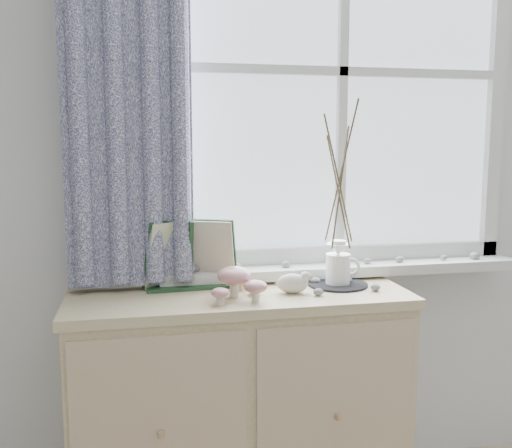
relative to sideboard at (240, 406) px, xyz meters
name	(u,v)px	position (x,y,z in m)	size (l,w,h in m)	color
sideboard	(240,406)	(0.00, 0.00, 0.00)	(1.20, 0.45, 0.85)	beige
botanical_book	(191,254)	(-0.16, 0.07, 0.55)	(0.38, 0.13, 0.26)	#1E4025
toadstool_cluster	(237,281)	(-0.02, -0.08, 0.49)	(0.19, 0.17, 0.11)	beige
wooden_eggs	(247,285)	(0.03, 0.01, 0.45)	(0.09, 0.11, 0.06)	tan
songbird_figurine	(292,282)	(0.18, -0.04, 0.46)	(0.15, 0.07, 0.08)	silver
crocheted_doily	(338,284)	(0.38, 0.03, 0.43)	(0.22, 0.22, 0.01)	black
twig_pitcher	(340,180)	(0.38, 0.03, 0.82)	(0.32, 0.32, 0.68)	white
sideboard_pebbles	(327,284)	(0.33, 0.01, 0.44)	(0.34, 0.23, 0.03)	gray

